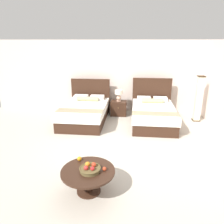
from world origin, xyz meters
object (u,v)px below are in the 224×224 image
Objects in this scene: fruit_bowl at (90,169)px; floor_lamp_corner at (198,99)px; bed_near_corner at (153,114)px; nightstand at (119,108)px; loose_apple at (104,169)px; coffee_table at (88,175)px; loose_orange at (79,159)px; bed_near_window at (85,112)px; table_lamp at (119,94)px.

fruit_bowl is 0.25× the size of floor_lamp_corner.
bed_near_corner is 5.83× the size of fruit_bowl.
loose_apple is at bearing -89.88° from nightstand.
fruit_bowl is 4.72m from floor_lamp_corner.
floor_lamp_corner is at bearing 14.19° from bed_near_corner.
coffee_table is 11.37× the size of loose_orange.
nightstand is at bearing 172.69° from floor_lamp_corner.
bed_near_corner reaches higher than nightstand.
fruit_bowl is (0.04, -0.02, 0.13)m from coffee_table.
loose_orange is at bearing 151.34° from loose_apple.
bed_near_window is 3.49m from coffee_table.
bed_near_window is 3.91× the size of nightstand.
table_lamp is at bearing 86.84° from fruit_bowl.
fruit_bowl is at bearing -76.58° from bed_near_window.
loose_orange is at bearing -117.20° from bed_near_corner.
bed_near_corner is at bearing 0.09° from bed_near_window.
fruit_bowl is 0.40m from loose_orange.
bed_near_window reaches higher than coffee_table.
loose_orange reaches higher than loose_apple.
table_lamp is 0.27× the size of floor_lamp_corner.
loose_orange is (-0.21, 0.29, 0.12)m from coffee_table.
bed_near_corner is 1.43× the size of floor_lamp_corner.
loose_apple is (-1.11, -3.39, 0.14)m from bed_near_corner.
floor_lamp_corner reaches higher than loose_orange.
loose_apple is (0.28, 0.02, 0.12)m from coffee_table.
coffee_table is 4.74m from floor_lamp_corner.
nightstand is 7.99× the size of loose_apple.
loose_apple is 0.56m from loose_orange.
table_lamp is (-1.12, 0.71, 0.43)m from bed_near_corner.
nightstand is 2.63m from floor_lamp_corner.
loose_apple is at bearing -72.71° from bed_near_window.
fruit_bowl is 0.24m from loose_apple.
loose_orange is at bearing -79.76° from bed_near_window.
floor_lamp_corner is at bearing 48.84° from loose_orange.
loose_apple is (1.06, -3.39, 0.15)m from bed_near_window.
bed_near_window reaches higher than loose_apple.
bed_near_window is 1.26m from nightstand.
table_lamp is 4.15m from coffee_table.
coffee_table is 0.62× the size of floor_lamp_corner.
nightstand is 1.38× the size of table_lamp.
bed_near_window is 5.94× the size of fruit_bowl.
floor_lamp_corner reaches higher than bed_near_corner.
fruit_bowl is 4.47× the size of loose_orange.
bed_near_window is 2.33× the size of coffee_table.
loose_orange reaches higher than coffee_table.
bed_near_window is at bearing -146.29° from nightstand.
table_lamp is 4.90× the size of loose_orange.
bed_near_corner reaches higher than loose_apple.
nightstand reaches higher than loose_apple.
floor_lamp_corner is (2.80, 3.79, 0.26)m from fruit_bowl.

